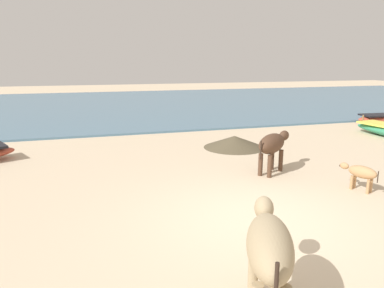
% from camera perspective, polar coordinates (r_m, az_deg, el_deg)
% --- Properties ---
extents(ground, '(80.00, 80.00, 0.00)m').
position_cam_1_polar(ground, '(6.50, 11.00, -11.94)').
color(ground, beige).
extents(sea_water, '(60.00, 20.00, 0.08)m').
position_cam_1_polar(sea_water, '(23.73, -9.95, 6.28)').
color(sea_water, slate).
rests_on(sea_water, ground).
extents(cow_adult_dark, '(1.39, 1.13, 1.00)m').
position_cam_1_polar(cow_adult_dark, '(9.04, 12.73, -0.11)').
color(cow_adult_dark, '#4C3323').
rests_on(cow_adult_dark, ground).
extents(calf_near_tan, '(0.47, 0.83, 0.56)m').
position_cam_1_polar(calf_near_tan, '(8.47, 25.32, -4.16)').
color(calf_near_tan, tan).
rests_on(calf_near_tan, ground).
extents(cow_second_adult_dun, '(0.98, 1.62, 1.09)m').
position_cam_1_polar(cow_second_adult_dun, '(4.05, 12.14, -15.75)').
color(cow_second_adult_dun, tan).
rests_on(cow_second_adult_dun, ground).
extents(debris_pile_1, '(2.70, 2.70, 0.38)m').
position_cam_1_polar(debris_pile_1, '(11.66, 6.76, 0.37)').
color(debris_pile_1, brown).
rests_on(debris_pile_1, ground).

